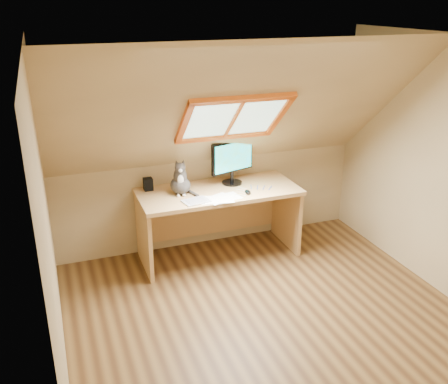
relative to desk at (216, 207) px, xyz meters
name	(u,v)px	position (x,y,z in m)	size (l,w,h in m)	color
ground	(275,325)	(0.03, -1.45, -0.55)	(3.50, 3.50, 0.00)	brown
room_shell	(287,175)	(0.03, -1.54, 0.88)	(3.52, 3.52, 2.41)	tan
desk	(216,207)	(0.00, 0.00, 0.00)	(1.71, 0.75, 0.78)	tan
monitor	(232,160)	(0.20, 0.05, 0.51)	(0.51, 0.22, 0.48)	black
cat	(180,181)	(-0.41, -0.04, 0.37)	(0.25, 0.29, 0.38)	#46413E
desk_speaker	(148,184)	(-0.70, 0.18, 0.30)	(0.09, 0.09, 0.13)	black
graphics_tablet	(196,201)	(-0.32, -0.31, 0.24)	(0.26, 0.19, 0.01)	#B2B2B7
mouse	(248,192)	(0.25, -0.28, 0.25)	(0.06, 0.11, 0.03)	black
papers	(221,199)	(-0.06, -0.33, 0.24)	(0.35, 0.30, 0.01)	white
cables	(253,189)	(0.35, -0.19, 0.24)	(0.51, 0.26, 0.01)	silver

